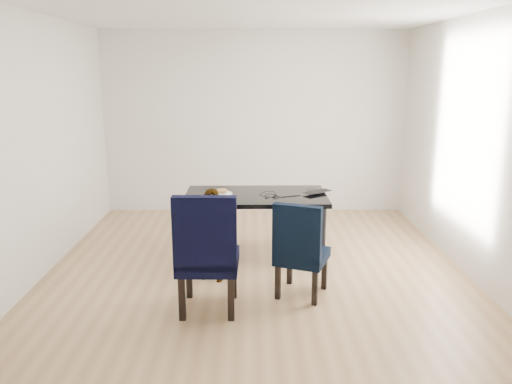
{
  "coord_description": "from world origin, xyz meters",
  "views": [
    {
      "loc": [
        -0.05,
        -4.99,
        2.11
      ],
      "look_at": [
        0.0,
        0.2,
        0.85
      ],
      "focal_mm": 35.0,
      "sensor_mm": 36.0,
      "label": 1
    }
  ],
  "objects_px": {
    "dining_table": "(256,226)",
    "plate": "(222,194)",
    "laptop": "(315,192)",
    "chair_left": "(208,251)",
    "chair_right": "(302,248)",
    "child": "(212,235)"
  },
  "relations": [
    {
      "from": "dining_table",
      "to": "plate",
      "type": "xyz_separation_m",
      "value": [
        -0.38,
        0.01,
        0.38
      ]
    },
    {
      "from": "dining_table",
      "to": "laptop",
      "type": "height_order",
      "value": "laptop"
    },
    {
      "from": "dining_table",
      "to": "chair_left",
      "type": "height_order",
      "value": "chair_left"
    },
    {
      "from": "plate",
      "to": "laptop",
      "type": "height_order",
      "value": "laptop"
    },
    {
      "from": "plate",
      "to": "laptop",
      "type": "xyz_separation_m",
      "value": [
        1.06,
        0.06,
        0.01
      ]
    },
    {
      "from": "dining_table",
      "to": "plate",
      "type": "bearing_deg",
      "value": 178.45
    },
    {
      "from": "chair_right",
      "to": "laptop",
      "type": "height_order",
      "value": "chair_right"
    },
    {
      "from": "plate",
      "to": "laptop",
      "type": "bearing_deg",
      "value": 3.26
    },
    {
      "from": "child",
      "to": "plate",
      "type": "distance_m",
      "value": 0.72
    },
    {
      "from": "chair_right",
      "to": "chair_left",
      "type": "bearing_deg",
      "value": -139.66
    },
    {
      "from": "dining_table",
      "to": "laptop",
      "type": "distance_m",
      "value": 0.79
    },
    {
      "from": "chair_right",
      "to": "child",
      "type": "xyz_separation_m",
      "value": [
        -0.89,
        0.36,
        0.01
      ]
    },
    {
      "from": "dining_table",
      "to": "laptop",
      "type": "relative_size",
      "value": 4.65
    },
    {
      "from": "plate",
      "to": "dining_table",
      "type": "bearing_deg",
      "value": -1.55
    },
    {
      "from": "chair_left",
      "to": "chair_right",
      "type": "xyz_separation_m",
      "value": [
        0.87,
        0.3,
        -0.08
      ]
    },
    {
      "from": "chair_right",
      "to": "child",
      "type": "bearing_deg",
      "value": 179.7
    },
    {
      "from": "laptop",
      "to": "dining_table",
      "type": "bearing_deg",
      "value": -27.96
    },
    {
      "from": "dining_table",
      "to": "chair_left",
      "type": "xyz_separation_m",
      "value": [
        -0.44,
        -1.3,
        0.18
      ]
    },
    {
      "from": "child",
      "to": "plate",
      "type": "relative_size",
      "value": 4.02
    },
    {
      "from": "dining_table",
      "to": "child",
      "type": "bearing_deg",
      "value": -124.79
    },
    {
      "from": "chair_left",
      "to": "laptop",
      "type": "height_order",
      "value": "chair_left"
    },
    {
      "from": "chair_left",
      "to": "plate",
      "type": "xyz_separation_m",
      "value": [
        0.05,
        1.31,
        0.2
      ]
    }
  ]
}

